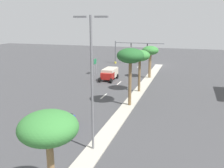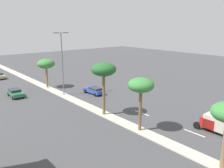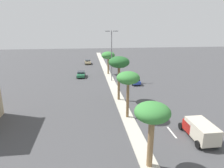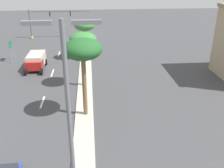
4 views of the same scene
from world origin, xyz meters
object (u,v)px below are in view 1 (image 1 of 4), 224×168
box_truck (109,74)px  palm_tree_right (140,56)px  palm_tree_center (130,57)px  palm_tree_rear (48,129)px  street_lamp_rear (92,76)px  palm_tree_inboard (150,52)px  traffic_signal_gantry (127,50)px  directional_road_sign (95,63)px  sedan_blue_center (60,124)px

box_truck → palm_tree_right: bearing=137.2°
palm_tree_center → palm_tree_rear: palm_tree_center is taller
palm_tree_center → street_lamp_rear: street_lamp_rear is taller
palm_tree_inboard → box_truck: (7.19, 3.88, -4.10)m
traffic_signal_gantry → street_lamp_rear: bearing=100.4°
directional_road_sign → palm_tree_center: palm_tree_center is taller
sedan_blue_center → palm_tree_right: bearing=-106.7°
street_lamp_rear → sedan_blue_center: street_lamp_rear is taller
palm_tree_center → sedan_blue_center: size_ratio=1.68×
directional_road_sign → palm_tree_rear: size_ratio=0.55×
directional_road_sign → palm_tree_right: (-11.63, 10.70, 3.36)m
palm_tree_right → palm_tree_rear: 26.95m
street_lamp_rear → sedan_blue_center: bearing=-30.3°
palm_tree_right → traffic_signal_gantry: bearing=-71.6°
palm_tree_center → box_truck: (7.30, -13.75, -5.45)m
palm_tree_inboard → sedan_blue_center: size_ratio=1.37×
palm_tree_center → palm_tree_right: bearing=-88.9°
directional_road_sign → traffic_signal_gantry: bearing=-101.9°
sedan_blue_center → box_truck: 23.72m
palm_tree_center → sedan_blue_center: 12.65m
palm_tree_rear → sedan_blue_center: size_ratio=1.31×
palm_tree_center → sedan_blue_center: (5.22, 9.88, -5.94)m
street_lamp_rear → box_truck: bearing=-75.2°
street_lamp_rear → sedan_blue_center: 8.29m
traffic_signal_gantry → box_truck: traffic_signal_gantry is taller
palm_tree_right → sedan_blue_center: size_ratio=1.46×
palm_tree_inboard → palm_tree_rear: palm_tree_inboard is taller
palm_tree_center → sedan_blue_center: palm_tree_center is taller
palm_tree_rear → palm_tree_center: bearing=-90.8°
traffic_signal_gantry → sedan_blue_center: bearing=94.6°
directional_road_sign → palm_tree_inboard: palm_tree_inboard is taller
traffic_signal_gantry → directional_road_sign: bearing=78.1°
palm_tree_right → palm_tree_rear: size_ratio=1.11×
palm_tree_right → box_truck: 10.78m
directional_road_sign → palm_tree_right: bearing=137.4°
palm_tree_inboard → street_lamp_rear: 30.40m
palm_tree_rear → street_lamp_rear: bearing=-89.7°
palm_tree_inboard → palm_tree_right: size_ratio=0.94×
palm_tree_right → street_lamp_rear: bearing=89.5°
palm_tree_center → palm_tree_rear: size_ratio=1.28×
traffic_signal_gantry → palm_tree_inboard: size_ratio=2.05×
directional_road_sign → palm_tree_rear: (-11.48, 37.64, 2.63)m
palm_tree_inboard → palm_tree_right: 10.52m
palm_tree_rear → sedan_blue_center: (4.94, -9.95, -4.31)m
palm_tree_inboard → sedan_blue_center: bearing=79.5°
palm_tree_inboard → street_lamp_rear: bearing=89.6°
directional_road_sign → palm_tree_right: 16.16m
palm_tree_center → box_truck: bearing=-62.0°
palm_tree_right → palm_tree_rear: bearing=89.7°
directional_road_sign → street_lamp_rear: 32.91m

